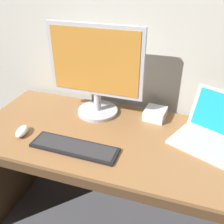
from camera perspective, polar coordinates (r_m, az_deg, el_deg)
desk at (r=1.51m, az=3.72°, el=-13.14°), size 1.69×0.67×0.71m
laptop_white at (r=1.41m, az=21.71°, el=-4.17°), size 0.44×0.42×0.23m
external_monitor at (r=1.46m, az=-3.59°, el=8.94°), size 0.54×0.24×0.53m
wired_keyboard at (r=1.30m, az=-8.25°, el=-7.67°), size 0.44×0.13×0.02m
computer_mouse at (r=1.46m, az=-19.13°, el=-4.00°), size 0.08×0.12×0.04m
external_drive_box at (r=1.54m, az=9.43°, el=-0.38°), size 0.13×0.14×0.06m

